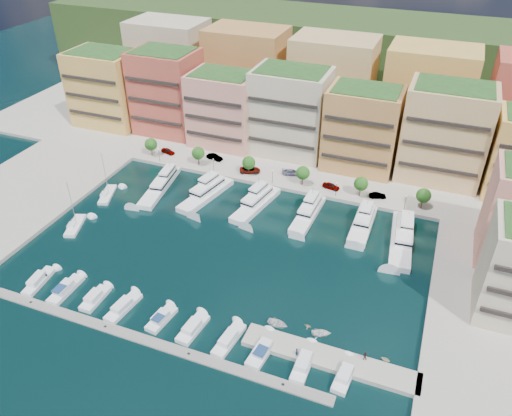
% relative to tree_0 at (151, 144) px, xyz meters
% --- Properties ---
extents(ground, '(400.00, 400.00, 0.00)m').
position_rel_tree_0_xyz_m(ground, '(40.00, -33.50, -4.74)').
color(ground, black).
rests_on(ground, ground).
extents(north_quay, '(220.00, 64.00, 2.00)m').
position_rel_tree_0_xyz_m(north_quay, '(40.00, 28.50, -4.74)').
color(north_quay, '#9E998E').
rests_on(north_quay, ground).
extents(hillside, '(240.00, 40.00, 58.00)m').
position_rel_tree_0_xyz_m(hillside, '(40.00, 76.50, -4.74)').
color(hillside, '#1E3415').
rests_on(hillside, ground).
extents(south_pontoon, '(72.00, 2.20, 0.35)m').
position_rel_tree_0_xyz_m(south_pontoon, '(37.00, -63.50, -4.74)').
color(south_pontoon, gray).
rests_on(south_pontoon, ground).
extents(finger_pier, '(32.00, 5.00, 2.00)m').
position_rel_tree_0_xyz_m(finger_pier, '(70.00, -55.50, -4.74)').
color(finger_pier, '#9E998E').
rests_on(finger_pier, ground).
extents(apartment_0, '(22.00, 16.50, 24.80)m').
position_rel_tree_0_xyz_m(apartment_0, '(-26.00, 16.49, 8.57)').
color(apartment_0, '#E4B453').
rests_on(apartment_0, north_quay).
extents(apartment_1, '(20.00, 16.50, 26.80)m').
position_rel_tree_0_xyz_m(apartment_1, '(-4.00, 18.49, 9.57)').
color(apartment_1, '#BB523E').
rests_on(apartment_1, north_quay).
extents(apartment_2, '(20.00, 15.50, 22.80)m').
position_rel_tree_0_xyz_m(apartment_2, '(17.00, 16.49, 7.57)').
color(apartment_2, '#E79281').
rests_on(apartment_2, north_quay).
extents(apartment_3, '(22.00, 16.50, 25.80)m').
position_rel_tree_0_xyz_m(apartment_3, '(38.00, 18.49, 9.07)').
color(apartment_3, beige).
rests_on(apartment_3, north_quay).
extents(apartment_4, '(20.00, 15.50, 23.80)m').
position_rel_tree_0_xyz_m(apartment_4, '(60.00, 16.49, 8.07)').
color(apartment_4, tan).
rests_on(apartment_4, north_quay).
extents(apartment_5, '(22.00, 16.50, 26.80)m').
position_rel_tree_0_xyz_m(apartment_5, '(82.00, 18.49, 9.57)').
color(apartment_5, '#DFAA76').
rests_on(apartment_5, north_quay).
extents(backblock_0, '(26.00, 18.00, 30.00)m').
position_rel_tree_0_xyz_m(backblock_0, '(-15.00, 40.50, 11.26)').
color(backblock_0, beige).
rests_on(backblock_0, north_quay).
extents(backblock_1, '(26.00, 18.00, 30.00)m').
position_rel_tree_0_xyz_m(backblock_1, '(15.00, 40.50, 11.26)').
color(backblock_1, tan).
rests_on(backblock_1, north_quay).
extents(backblock_2, '(26.00, 18.00, 30.00)m').
position_rel_tree_0_xyz_m(backblock_2, '(45.00, 40.50, 11.26)').
color(backblock_2, '#DFAA76').
rests_on(backblock_2, north_quay).
extents(backblock_3, '(26.00, 18.00, 30.00)m').
position_rel_tree_0_xyz_m(backblock_3, '(75.00, 40.50, 11.26)').
color(backblock_3, '#E4B453').
rests_on(backblock_3, north_quay).
extents(tree_0, '(3.80, 3.80, 5.65)m').
position_rel_tree_0_xyz_m(tree_0, '(0.00, 0.00, 0.00)').
color(tree_0, '#473323').
rests_on(tree_0, north_quay).
extents(tree_1, '(3.80, 3.80, 5.65)m').
position_rel_tree_0_xyz_m(tree_1, '(16.00, 0.00, 0.00)').
color(tree_1, '#473323').
rests_on(tree_1, north_quay).
extents(tree_2, '(3.80, 3.80, 5.65)m').
position_rel_tree_0_xyz_m(tree_2, '(32.00, 0.00, 0.00)').
color(tree_2, '#473323').
rests_on(tree_2, north_quay).
extents(tree_3, '(3.80, 3.80, 5.65)m').
position_rel_tree_0_xyz_m(tree_3, '(48.00, 0.00, 0.00)').
color(tree_3, '#473323').
rests_on(tree_3, north_quay).
extents(tree_4, '(3.80, 3.80, 5.65)m').
position_rel_tree_0_xyz_m(tree_4, '(64.00, 0.00, 0.00)').
color(tree_4, '#473323').
rests_on(tree_4, north_quay).
extents(tree_5, '(3.80, 3.80, 5.65)m').
position_rel_tree_0_xyz_m(tree_5, '(80.00, 0.00, 0.00)').
color(tree_5, '#473323').
rests_on(tree_5, north_quay).
extents(lamppost_0, '(0.30, 0.30, 4.20)m').
position_rel_tree_0_xyz_m(lamppost_0, '(4.00, -2.30, -0.92)').
color(lamppost_0, black).
rests_on(lamppost_0, north_quay).
extents(lamppost_1, '(0.30, 0.30, 4.20)m').
position_rel_tree_0_xyz_m(lamppost_1, '(22.00, -2.30, -0.92)').
color(lamppost_1, black).
rests_on(lamppost_1, north_quay).
extents(lamppost_2, '(0.30, 0.30, 4.20)m').
position_rel_tree_0_xyz_m(lamppost_2, '(40.00, -2.30, -0.92)').
color(lamppost_2, black).
rests_on(lamppost_2, north_quay).
extents(lamppost_3, '(0.30, 0.30, 4.20)m').
position_rel_tree_0_xyz_m(lamppost_3, '(58.00, -2.30, -0.92)').
color(lamppost_3, black).
rests_on(lamppost_3, north_quay).
extents(lamppost_4, '(0.30, 0.30, 4.20)m').
position_rel_tree_0_xyz_m(lamppost_4, '(76.00, -2.30, -0.92)').
color(lamppost_4, black).
rests_on(lamppost_4, north_quay).
extents(yacht_1, '(7.25, 22.01, 7.30)m').
position_rel_tree_0_xyz_m(yacht_1, '(11.57, -14.46, -3.65)').
color(yacht_1, white).
rests_on(yacht_1, ground).
extents(yacht_2, '(8.43, 20.15, 7.30)m').
position_rel_tree_0_xyz_m(yacht_2, '(25.31, -13.50, -3.53)').
color(yacht_2, white).
rests_on(yacht_2, ground).
extents(yacht_3, '(7.60, 19.38, 7.30)m').
position_rel_tree_0_xyz_m(yacht_3, '(39.58, -13.17, -3.53)').
color(yacht_3, white).
rests_on(yacht_3, ground).
extents(yacht_4, '(4.87, 18.01, 7.30)m').
position_rel_tree_0_xyz_m(yacht_4, '(53.54, -12.73, -3.65)').
color(yacht_4, white).
rests_on(yacht_4, ground).
extents(yacht_5, '(4.54, 16.63, 7.30)m').
position_rel_tree_0_xyz_m(yacht_5, '(67.40, -12.11, -3.53)').
color(yacht_5, white).
rests_on(yacht_5, ground).
extents(yacht_6, '(6.84, 22.59, 7.30)m').
position_rel_tree_0_xyz_m(yacht_6, '(77.16, -14.69, -3.53)').
color(yacht_6, white).
rests_on(yacht_6, ground).
extents(cruiser_0, '(3.50, 9.18, 2.55)m').
position_rel_tree_0_xyz_m(cruiser_0, '(7.32, -58.10, -4.20)').
color(cruiser_0, white).
rests_on(cruiser_0, ground).
extents(cruiser_1, '(2.83, 9.01, 2.66)m').
position_rel_tree_0_xyz_m(cruiser_1, '(14.33, -58.12, -4.17)').
color(cruiser_1, white).
rests_on(cruiser_1, ground).
extents(cruiser_2, '(2.90, 7.45, 2.55)m').
position_rel_tree_0_xyz_m(cruiser_2, '(21.67, -58.08, -4.20)').
color(cruiser_2, white).
rests_on(cruiser_2, ground).
extents(cruiser_3, '(3.68, 9.08, 2.55)m').
position_rel_tree_0_xyz_m(cruiser_3, '(28.44, -58.10, -4.20)').
color(cruiser_3, white).
rests_on(cruiser_3, ground).
extents(cruiser_4, '(3.54, 7.50, 2.66)m').
position_rel_tree_0_xyz_m(cruiser_4, '(37.16, -58.10, -4.17)').
color(cruiser_4, white).
rests_on(cruiser_4, ground).
extents(cruiser_5, '(3.65, 8.19, 2.55)m').
position_rel_tree_0_xyz_m(cruiser_5, '(44.00, -58.09, -4.20)').
color(cruiser_5, white).
rests_on(cruiser_5, ground).
extents(cruiser_6, '(3.63, 9.07, 2.55)m').
position_rel_tree_0_xyz_m(cruiser_6, '(51.53, -58.10, -4.20)').
color(cruiser_6, white).
rests_on(cruiser_6, ground).
extents(cruiser_7, '(3.85, 8.97, 2.66)m').
position_rel_tree_0_xyz_m(cruiser_7, '(58.25, -58.12, -4.17)').
color(cruiser_7, white).
rests_on(cruiser_7, ground).
extents(cruiser_8, '(2.73, 8.87, 2.55)m').
position_rel_tree_0_xyz_m(cruiser_8, '(66.06, -58.10, -4.20)').
color(cruiser_8, white).
rests_on(cruiser_8, ground).
extents(cruiser_9, '(3.25, 8.03, 2.55)m').
position_rel_tree_0_xyz_m(cruiser_9, '(73.39, -58.09, -4.20)').
color(cruiser_9, white).
rests_on(cruiser_9, ground).
extents(sailboat_2, '(5.72, 9.82, 13.20)m').
position_rel_tree_0_xyz_m(sailboat_2, '(0.10, -23.46, -4.43)').
color(sailboat_2, white).
rests_on(sailboat_2, ground).
extents(sailboat_1, '(5.73, 9.50, 13.20)m').
position_rel_tree_0_xyz_m(sailboat_1, '(1.26, -38.48, -4.43)').
color(sailboat_1, white).
rests_on(sailboat_1, ground).
extents(tender_3, '(2.03, 1.85, 0.92)m').
position_rel_tree_0_xyz_m(tender_3, '(79.40, -51.89, -4.28)').
color(tender_3, beige).
rests_on(tender_3, ground).
extents(tender_1, '(1.65, 1.49, 0.77)m').
position_rel_tree_0_xyz_m(tender_1, '(64.19, -49.21, -4.36)').
color(tender_1, '#C1B394').
rests_on(tender_1, ground).
extents(tender_0, '(4.37, 3.30, 0.85)m').
position_rel_tree_0_xyz_m(tender_0, '(58.61, -50.83, -4.32)').
color(tender_0, silver).
rests_on(tender_0, ground).
extents(tender_2, '(4.37, 3.67, 0.77)m').
position_rel_tree_0_xyz_m(tender_2, '(67.09, -50.08, -4.36)').
color(tender_2, silver).
rests_on(tender_2, ground).
extents(car_0, '(4.95, 2.98, 1.58)m').
position_rel_tree_0_xyz_m(car_0, '(3.88, 2.92, -2.95)').
color(car_0, gray).
rests_on(car_0, north_quay).
extents(car_1, '(5.35, 2.71, 1.68)m').
position_rel_tree_0_xyz_m(car_1, '(19.04, 4.49, -2.90)').
color(car_1, gray).
rests_on(car_1, north_quay).
extents(car_2, '(6.58, 4.80, 1.66)m').
position_rel_tree_0_xyz_m(car_2, '(31.90, 1.13, -2.91)').
color(car_2, gray).
rests_on(car_2, north_quay).
extents(car_3, '(5.88, 3.75, 1.59)m').
position_rel_tree_0_xyz_m(car_3, '(43.53, 4.23, -2.95)').
color(car_3, gray).
rests_on(car_3, north_quay).
extents(car_4, '(5.01, 2.74, 1.62)m').
position_rel_tree_0_xyz_m(car_4, '(55.94, 0.86, -2.93)').
color(car_4, gray).
rests_on(car_4, north_quay).
extents(car_5, '(4.68, 2.86, 1.46)m').
position_rel_tree_0_xyz_m(car_5, '(68.63, 0.72, -3.02)').
color(car_5, gray).
rests_on(car_5, north_quay).
extents(person_0, '(0.77, 0.72, 1.77)m').
position_rel_tree_0_xyz_m(person_0, '(64.42, -57.25, -2.86)').
color(person_0, '#262D4C').
rests_on(person_0, finger_pier).
extents(person_1, '(1.05, 0.92, 1.85)m').
position_rel_tree_0_xyz_m(person_1, '(75.83, -53.72, -2.82)').
color(person_1, '#442D29').
rests_on(person_1, finger_pier).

